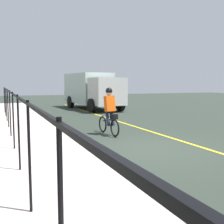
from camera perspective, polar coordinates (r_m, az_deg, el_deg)
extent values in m
plane|color=#29322A|center=(8.31, 7.89, -7.75)|extent=(80.00, 80.00, 0.00)
cube|color=yellow|center=(9.22, 16.51, -6.55)|extent=(36.00, 0.12, 0.01)
cube|color=#B9AAA4|center=(7.21, -16.32, -9.48)|extent=(40.00, 3.20, 0.15)
cylinder|color=black|center=(3.99, -17.13, -9.11)|extent=(0.04, 0.04, 1.60)
cylinder|color=black|center=(5.97, -19.19, -4.16)|extent=(0.04, 0.04, 1.60)
cylinder|color=black|center=(7.98, -20.21, -1.69)|extent=(0.04, 0.04, 1.60)
cylinder|color=black|center=(10.01, -20.82, -0.22)|extent=(0.04, 0.04, 1.60)
cylinder|color=black|center=(12.03, -21.22, 0.76)|extent=(0.04, 0.04, 1.60)
cylinder|color=black|center=(14.06, -21.51, 1.45)|extent=(0.04, 0.04, 1.60)
cylinder|color=black|center=(16.09, -21.72, 1.97)|extent=(0.04, 0.04, 1.60)
cylinder|color=black|center=(18.13, -21.89, 2.37)|extent=(0.04, 0.04, 1.60)
cube|color=black|center=(7.92, -20.41, 3.69)|extent=(20.37, 0.04, 0.04)
torus|color=black|center=(10.94, -2.00, -2.60)|extent=(0.66, 0.11, 0.66)
torus|color=black|center=(10.01, 0.60, -3.40)|extent=(0.66, 0.11, 0.66)
cube|color=black|center=(10.44, -0.76, -1.63)|extent=(0.93, 0.11, 0.24)
cylinder|color=black|center=(10.28, -0.38, -0.90)|extent=(0.03, 0.03, 0.35)
cube|color=#D54D0C|center=(10.28, -0.51, 1.76)|extent=(0.37, 0.39, 0.63)
sphere|color=tan|center=(10.30, -0.64, 4.11)|extent=(0.22, 0.22, 0.22)
sphere|color=black|center=(10.30, -0.64, 4.50)|extent=(0.26, 0.26, 0.26)
cylinder|color=#191E38|center=(10.27, -0.96, -1.19)|extent=(0.34, 0.15, 0.65)
cylinder|color=#191E38|center=(10.36, 0.03, -1.12)|extent=(0.34, 0.15, 0.65)
cube|color=black|center=(10.00, 0.46, -0.99)|extent=(0.25, 0.22, 0.18)
cube|color=#A6BCB5|center=(21.70, -5.11, 5.12)|extent=(4.95, 2.80, 2.30)
cube|color=silver|center=(18.61, -0.99, 4.37)|extent=(2.00, 2.35, 1.90)
cylinder|color=black|center=(19.31, 1.79, 1.61)|extent=(0.98, 0.38, 0.96)
cylinder|color=black|center=(18.31, -4.31, 1.35)|extent=(0.98, 0.38, 0.96)
cylinder|color=black|center=(23.17, -3.55, 2.34)|extent=(0.98, 0.38, 0.96)
cylinder|color=black|center=(22.34, -8.79, 2.14)|extent=(0.98, 0.38, 0.96)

